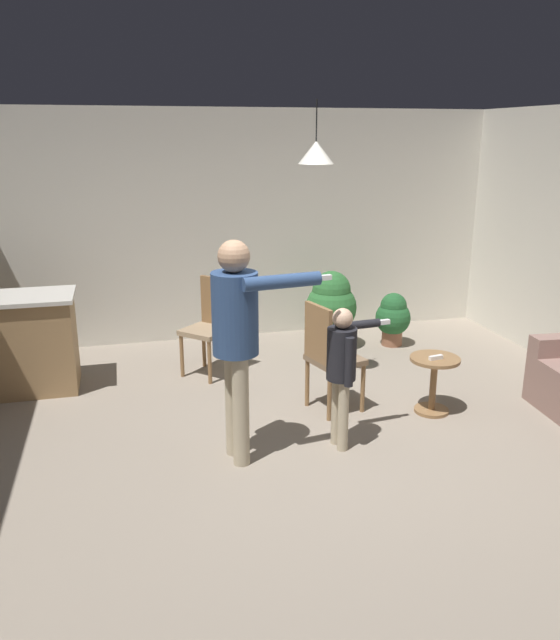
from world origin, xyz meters
name	(u,v)px	position (x,y,z in m)	size (l,w,h in m)	color
ground	(314,455)	(0.00, 0.00, 0.00)	(7.68, 7.68, 0.00)	gray
wall_back	(236,226)	(0.00, 3.20, 1.35)	(6.40, 0.10, 2.70)	silver
kitchen_counter	(10,344)	(-2.45, 1.95, 0.48)	(1.26, 0.66, 0.95)	#99754C
side_table_by_couch	(434,378)	(1.26, 0.50, 0.33)	(0.44, 0.44, 0.52)	olive
person_adult	(237,328)	(-0.57, 0.10, 1.05)	(0.86, 0.49, 1.70)	tan
person_child	(343,362)	(0.24, 0.09, 0.71)	(0.58, 0.37, 1.15)	tan
dining_chair_by_counter	(329,353)	(0.36, 0.76, 0.55)	(0.52, 0.52, 1.00)	olive
dining_chair_near_wall	(210,323)	(-0.52, 1.96, 0.55)	(0.59, 0.59, 1.00)	olive
potted_plant_corner	(331,306)	(0.95, 2.44, 0.50)	(0.59, 0.59, 0.91)	#4C4742
potted_plant_by_wall	(393,317)	(1.69, 2.32, 0.35)	(0.41, 0.41, 0.63)	brown
spare_remote_on_table	(436,358)	(1.24, 0.45, 0.54)	(0.04, 0.13, 0.04)	white
ceiling_light_pendant	(316,152)	(0.39, 1.31, 2.25)	(0.32, 0.32, 0.55)	silver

